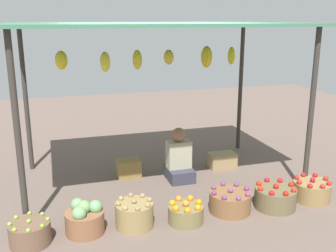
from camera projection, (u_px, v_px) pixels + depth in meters
The scene contains 12 objects.
ground_plane at pixel (158, 179), 5.86m from camera, with size 14.00×14.00×0.00m, color #69574E.
market_stall_structure at pixel (157, 36), 5.33m from camera, with size 3.89×2.30×2.24m.
vendor_person at pixel (179, 160), 5.81m from camera, with size 0.36×0.44×0.78m.
basket_limes at pixel (30, 233), 4.17m from camera, with size 0.43×0.43×0.28m.
basket_cabbages at pixel (85, 219), 4.37m from camera, with size 0.43×0.43×0.38m.
basket_potatoes at pixel (134, 214), 4.51m from camera, with size 0.43×0.43×0.34m.
basket_oranges at pixel (186, 213), 4.61m from camera, with size 0.41×0.41×0.28m.
basket_purple_onions at pixel (230, 201), 4.88m from camera, with size 0.51×0.51×0.30m.
basket_red_tomatoes at pixel (275, 197), 4.97m from camera, with size 0.52×0.52×0.32m.
basket_red_apples at pixel (312, 190), 5.19m from camera, with size 0.48×0.48×0.31m.
wooden_crate_near_vendor at pixel (222, 160), 6.30m from camera, with size 0.42×0.26×0.24m, color #A18558.
wooden_crate_stacked_rear at pixel (129, 168), 5.94m from camera, with size 0.34×0.26×0.26m, color olive.
Camera 1 is at (-1.44, -5.26, 2.30)m, focal length 42.45 mm.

